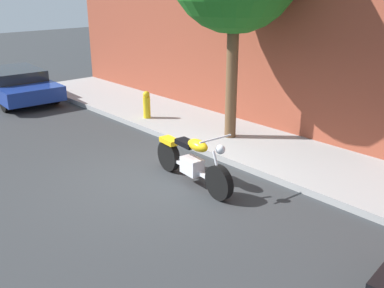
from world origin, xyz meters
TOP-DOWN VIEW (x-y plane):
  - ground_plane at (0.00, 0.00)m, footprint 60.00×60.00m
  - sidewalk at (0.00, 2.74)m, footprint 18.85×2.41m
  - motorcycle at (0.56, 0.32)m, footprint 2.29×0.70m
  - parked_car_blue at (-8.33, 0.42)m, footprint 4.16×2.05m
  - fire_hydrant at (-3.27, 2.09)m, footprint 0.20×0.20m

SIDE VIEW (x-z plane):
  - ground_plane at x=0.00m, z-range 0.00..0.00m
  - sidewalk at x=0.00m, z-range 0.00..0.14m
  - fire_hydrant at x=-3.27m, z-range 0.00..0.91m
  - motorcycle at x=0.56m, z-range -0.12..1.04m
  - parked_car_blue at x=-8.33m, z-range 0.04..1.07m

